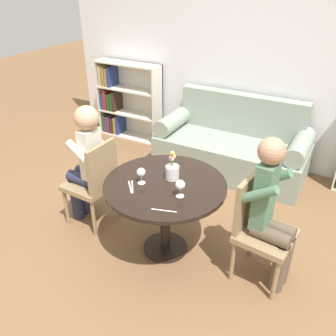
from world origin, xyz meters
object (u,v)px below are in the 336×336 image
(chair_right, at_px, (258,225))
(person_left, at_px, (86,161))
(wine_glass_left, at_px, (141,173))
(chair_left, at_px, (95,180))
(couch, at_px, (232,147))
(bookshelf_left, at_px, (123,101))
(flower_vase, at_px, (172,171))
(person_right, at_px, (272,212))
(wine_glass_right, at_px, (180,185))

(chair_right, relative_size, person_left, 0.73)
(wine_glass_left, bearing_deg, chair_left, 169.98)
(chair_left, xyz_separation_m, person_left, (-0.09, 0.01, 0.18))
(couch, height_order, bookshelf_left, bookshelf_left)
(bookshelf_left, relative_size, chair_left, 1.24)
(bookshelf_left, bearing_deg, chair_right, -35.41)
(person_left, relative_size, flower_vase, 4.81)
(person_left, distance_m, person_right, 1.74)
(chair_left, bearing_deg, person_left, -91.50)
(person_right, relative_size, flower_vase, 4.89)
(bookshelf_left, height_order, flower_vase, bookshelf_left)
(wine_glass_left, bearing_deg, person_right, 9.94)
(bookshelf_left, xyz_separation_m, person_left, (0.96, -1.94, 0.15))
(couch, bearing_deg, chair_right, -63.75)
(couch, relative_size, flower_vase, 7.05)
(person_right, bearing_deg, bookshelf_left, 61.92)
(chair_left, distance_m, person_left, 0.20)
(wine_glass_right, bearing_deg, chair_left, 172.66)
(chair_right, distance_m, flower_vase, 0.82)
(person_right, distance_m, wine_glass_right, 0.72)
(bookshelf_left, bearing_deg, flower_vase, -45.38)
(bookshelf_left, relative_size, person_left, 0.90)
(person_left, height_order, wine_glass_left, person_left)
(couch, xyz_separation_m, flower_vase, (0.02, -1.60, 0.47))
(person_left, bearing_deg, wine_glass_left, 82.91)
(chair_left, bearing_deg, couch, 157.17)
(chair_right, height_order, flower_vase, flower_vase)
(chair_right, distance_m, wine_glass_left, 1.02)
(couch, distance_m, person_right, 1.86)
(couch, height_order, chair_right, couch)
(bookshelf_left, relative_size, person_right, 0.89)
(couch, xyz_separation_m, bookshelf_left, (-1.82, 0.27, 0.22))
(chair_left, relative_size, chair_right, 1.00)
(chair_left, relative_size, person_left, 0.73)
(chair_left, relative_size, wine_glass_right, 6.24)
(chair_right, distance_m, person_left, 1.66)
(couch, height_order, person_left, person_left)
(chair_left, xyz_separation_m, wine_glass_left, (0.61, -0.11, 0.31))
(chair_right, height_order, wine_glass_left, chair_right)
(couch, distance_m, chair_left, 1.86)
(couch, xyz_separation_m, chair_right, (0.78, -1.59, 0.18))
(chair_left, height_order, person_right, person_right)
(chair_right, bearing_deg, wine_glass_left, 108.53)
(wine_glass_right, height_order, flower_vase, flower_vase)
(couch, bearing_deg, person_left, -117.41)
(couch, bearing_deg, person_right, -61.52)
(person_left, height_order, person_right, person_right)
(bookshelf_left, xyz_separation_m, wine_glass_left, (1.65, -2.05, 0.28))
(bookshelf_left, distance_m, flower_vase, 2.63)
(person_left, relative_size, person_right, 0.98)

